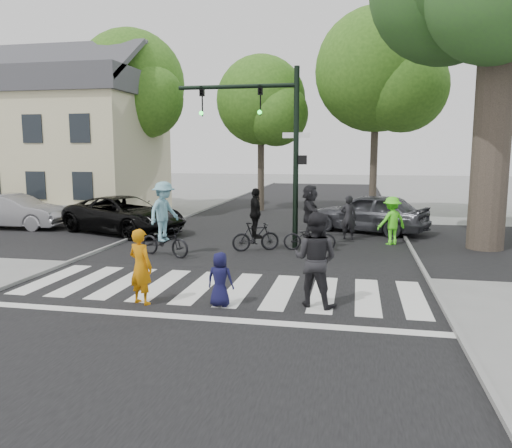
# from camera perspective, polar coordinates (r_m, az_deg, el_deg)

# --- Properties ---
(ground) EXTENTS (120.00, 120.00, 0.00)m
(ground) POSITION_cam_1_polar(r_m,az_deg,el_deg) (11.28, -5.57, -8.67)
(ground) COLOR gray
(ground) RESTS_ON ground
(road_stem) EXTENTS (10.00, 70.00, 0.01)m
(road_stem) POSITION_cam_1_polar(r_m,az_deg,el_deg) (15.98, -0.34, -3.52)
(road_stem) COLOR black
(road_stem) RESTS_ON ground
(road_cross) EXTENTS (70.00, 10.00, 0.01)m
(road_cross) POSITION_cam_1_polar(r_m,az_deg,el_deg) (18.87, 1.51, -1.67)
(road_cross) COLOR black
(road_cross) RESTS_ON ground
(curb_left) EXTENTS (0.10, 70.00, 0.10)m
(curb_left) POSITION_cam_1_polar(r_m,az_deg,el_deg) (17.68, -16.60, -2.56)
(curb_left) COLOR gray
(curb_left) RESTS_ON ground
(curb_right) EXTENTS (0.10, 70.00, 0.10)m
(curb_right) POSITION_cam_1_polar(r_m,az_deg,el_deg) (15.76, 17.98, -3.93)
(curb_right) COLOR gray
(curb_right) RESTS_ON ground
(crosswalk) EXTENTS (10.00, 3.85, 0.01)m
(crosswalk) POSITION_cam_1_polar(r_m,az_deg,el_deg) (11.89, -4.63, -7.72)
(crosswalk) COLOR silver
(crosswalk) RESTS_ON ground
(traffic_signal) EXTENTS (4.45, 0.29, 6.00)m
(traffic_signal) POSITION_cam_1_polar(r_m,az_deg,el_deg) (16.76, 1.70, 10.43)
(traffic_signal) COLOR black
(traffic_signal) RESTS_ON ground
(bg_tree_0) EXTENTS (5.46, 5.20, 8.97)m
(bg_tree_0) POSITION_cam_1_polar(r_m,az_deg,el_deg) (31.41, -21.85, 12.99)
(bg_tree_0) COLOR brown
(bg_tree_0) RESTS_ON ground
(bg_tree_1) EXTENTS (6.09, 5.80, 9.80)m
(bg_tree_1) POSITION_cam_1_polar(r_m,az_deg,el_deg) (28.59, -13.74, 14.88)
(bg_tree_1) COLOR brown
(bg_tree_1) RESTS_ON ground
(bg_tree_2) EXTENTS (5.04, 4.80, 8.40)m
(bg_tree_2) POSITION_cam_1_polar(r_m,az_deg,el_deg) (27.49, 1.02, 13.56)
(bg_tree_2) COLOR brown
(bg_tree_2) RESTS_ON ground
(bg_tree_3) EXTENTS (6.30, 6.00, 10.20)m
(bg_tree_3) POSITION_cam_1_polar(r_m,az_deg,el_deg) (25.86, 14.34, 16.23)
(bg_tree_3) COLOR brown
(bg_tree_3) RESTS_ON ground
(house) EXTENTS (8.40, 8.10, 8.82)m
(house) POSITION_cam_1_polar(r_m,az_deg,el_deg) (28.38, -20.00, 8.89)
(house) COLOR beige
(house) RESTS_ON ground
(pedestrian_woman) EXTENTS (0.71, 0.59, 1.66)m
(pedestrian_woman) POSITION_cam_1_polar(r_m,az_deg,el_deg) (11.05, -13.05, -4.77)
(pedestrian_woman) COLOR #CA7608
(pedestrian_woman) RESTS_ON ground
(pedestrian_child) EXTENTS (0.61, 0.42, 1.18)m
(pedestrian_child) POSITION_cam_1_polar(r_m,az_deg,el_deg) (10.68, -4.12, -6.33)
(pedestrian_child) COLOR #121238
(pedestrian_child) RESTS_ON ground
(pedestrian_adult) EXTENTS (1.17, 1.02, 2.03)m
(pedestrian_adult) POSITION_cam_1_polar(r_m,az_deg,el_deg) (10.67, 6.79, -4.03)
(pedestrian_adult) COLOR black
(pedestrian_adult) RESTS_ON ground
(cyclist_left) EXTENTS (1.97, 1.37, 2.36)m
(cyclist_left) POSITION_cam_1_polar(r_m,az_deg,el_deg) (15.84, -10.44, -0.03)
(cyclist_left) COLOR black
(cyclist_left) RESTS_ON ground
(cyclist_mid) EXTENTS (1.64, 1.10, 2.09)m
(cyclist_mid) POSITION_cam_1_polar(r_m,az_deg,el_deg) (16.44, -0.04, -0.16)
(cyclist_mid) COLOR black
(cyclist_mid) RESTS_ON ground
(cyclist_right) EXTENTS (1.78, 1.66, 2.19)m
(cyclist_right) POSITION_cam_1_polar(r_m,az_deg,el_deg) (16.60, 6.17, 0.29)
(cyclist_right) COLOR black
(cyclist_right) RESTS_ON ground
(car_suv) EXTENTS (5.89, 4.32, 1.49)m
(car_suv) POSITION_cam_1_polar(r_m,az_deg,el_deg) (20.74, -14.79, 1.02)
(car_suv) COLOR black
(car_suv) RESTS_ON ground
(car_silver) EXTENTS (4.50, 1.71, 1.47)m
(car_silver) POSITION_cam_1_polar(r_m,az_deg,el_deg) (23.66, -25.91, 1.31)
(car_silver) COLOR gray
(car_silver) RESTS_ON ground
(car_grey) EXTENTS (5.07, 3.54, 1.60)m
(car_grey) POSITION_cam_1_polar(r_m,az_deg,el_deg) (20.77, 12.77, 1.26)
(car_grey) COLOR #37383D
(car_grey) RESTS_ON ground
(bystander_hivis) EXTENTS (1.27, 1.12, 1.71)m
(bystander_hivis) POSITION_cam_1_polar(r_m,az_deg,el_deg) (18.20, 15.25, 0.36)
(bystander_hivis) COLOR #57FF24
(bystander_hivis) RESTS_ON ground
(bystander_dark) EXTENTS (0.68, 0.52, 1.66)m
(bystander_dark) POSITION_cam_1_polar(r_m,az_deg,el_deg) (18.90, 10.53, 0.73)
(bystander_dark) COLOR black
(bystander_dark) RESTS_ON ground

